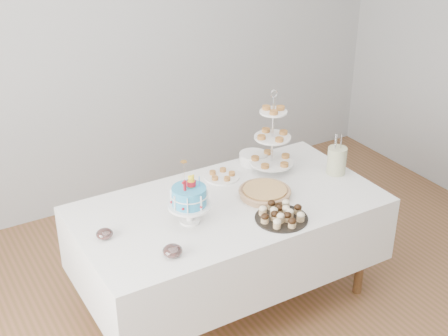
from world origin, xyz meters
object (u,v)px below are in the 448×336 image
birthday_cake (189,206)px  plate_stack (253,159)px  jam_bowl_b (105,234)px  utensil_pitcher (337,159)px  pie (265,192)px  pastry_plate (222,176)px  table (229,234)px  tiered_stand (272,138)px  jam_bowl_a (173,251)px  cupcake_tray (282,214)px

birthday_cake → plate_stack: size_ratio=1.99×
birthday_cake → jam_bowl_b: birthday_cake is taller
jam_bowl_b → utensil_pitcher: utensil_pitcher is taller
birthday_cake → jam_bowl_b: (-0.50, 0.09, -0.08)m
pie → pastry_plate: size_ratio=1.42×
pastry_plate → jam_bowl_b: 0.99m
pie → utensil_pitcher: size_ratio=1.16×
jam_bowl_b → plate_stack: bearing=16.3°
table → tiered_stand: (0.48, 0.24, 0.47)m
plate_stack → utensil_pitcher: size_ratio=0.69×
pie → tiered_stand: tiered_stand is taller
pie → jam_bowl_a: size_ratio=3.05×
table → cupcake_tray: cupcake_tray is taller
pastry_plate → pie: bearing=-73.3°
pastry_plate → plate_stack: bearing=13.3°
jam_bowl_b → utensil_pitcher: (1.65, -0.04, 0.08)m
cupcake_tray → tiered_stand: (0.31, 0.56, 0.21)m
jam_bowl_a → plate_stack: bearing=35.9°
plate_stack → birthday_cake: bearing=-148.5°
birthday_cake → pastry_plate: 0.60m
pie → tiered_stand: size_ratio=0.57×
table → pastry_plate: size_ratio=8.12×
tiered_stand → plate_stack: (-0.05, 0.15, -0.21)m
table → plate_stack: size_ratio=9.64×
pie → utensil_pitcher: bearing=2.0°
table → jam_bowl_a: jam_bowl_a is taller
jam_bowl_a → jam_bowl_b: (-0.26, 0.35, -0.00)m
table → birthday_cake: bearing=-167.5°
plate_stack → jam_bowl_a: size_ratio=1.81×
pastry_plate → jam_bowl_b: jam_bowl_b is taller
table → pastry_plate: bearing=67.0°
jam_bowl_a → pastry_plate: bearing=43.1°
table → jam_bowl_a: size_ratio=17.45×
cupcake_tray → table: bearing=118.6°
plate_stack → pastry_plate: (-0.30, -0.07, -0.02)m
table → birthday_cake: 0.46m
plate_stack → jam_bowl_b: 1.30m
utensil_pitcher → table: bearing=173.9°
table → pie: 0.36m
cupcake_tray → jam_bowl_b: bearing=160.7°
table → tiered_stand: size_ratio=3.27×
jam_bowl_a → pie: bearing=19.8°
table → utensil_pitcher: size_ratio=6.64×
table → jam_bowl_b: (-0.81, 0.02, 0.25)m
table → jam_bowl_a: 0.69m
pastry_plate → utensil_pitcher: utensil_pitcher is taller
cupcake_tray → pie: (0.07, 0.28, -0.01)m
birthday_cake → jam_bowl_b: 0.51m
table → pie: size_ratio=5.71×
plate_stack → jam_bowl_b: bearing=-163.7°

